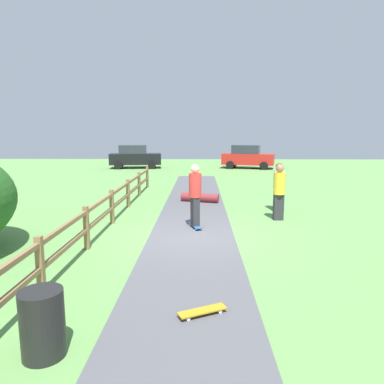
% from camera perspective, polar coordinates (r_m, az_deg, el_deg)
% --- Properties ---
extents(ground_plane, '(60.00, 60.00, 0.00)m').
position_cam_1_polar(ground_plane, '(10.17, -0.03, -6.98)').
color(ground_plane, '#60934C').
extents(asphalt_path, '(2.40, 28.00, 0.02)m').
position_cam_1_polar(asphalt_path, '(10.17, -0.03, -6.93)').
color(asphalt_path, '#515156').
rests_on(asphalt_path, ground_plane).
extents(wooden_fence, '(0.12, 18.12, 1.10)m').
position_cam_1_polar(wooden_fence, '(10.39, -14.53, -3.13)').
color(wooden_fence, olive).
rests_on(wooden_fence, ground_plane).
extents(trash_bin, '(0.56, 0.56, 0.90)m').
position_cam_1_polar(trash_bin, '(5.24, -22.96, -18.97)').
color(trash_bin, black).
rests_on(trash_bin, ground_plane).
extents(skater_riding, '(0.48, 0.82, 1.94)m').
position_cam_1_polar(skater_riding, '(10.64, 0.51, -0.09)').
color(skater_riding, '#265999').
rests_on(skater_riding, asphalt_path).
extents(skater_fallen, '(1.63, 1.40, 0.36)m').
position_cam_1_polar(skater_fallen, '(14.82, 1.19, -0.96)').
color(skater_fallen, maroon).
rests_on(skater_fallen, asphalt_path).
extents(skateboard_loose, '(0.81, 0.53, 0.08)m').
position_cam_1_polar(skateboard_loose, '(5.93, 1.69, -18.63)').
color(skateboard_loose, '#BF8C19').
rests_on(skateboard_loose, asphalt_path).
extents(bystander_white, '(0.54, 0.54, 1.81)m').
position_cam_1_polar(bystander_white, '(13.49, 13.78, 1.20)').
color(bystander_white, '#2D2D33').
rests_on(bystander_white, ground_plane).
extents(bystander_yellow, '(0.41, 0.41, 1.87)m').
position_cam_1_polar(bystander_yellow, '(12.07, 13.87, 0.42)').
color(bystander_yellow, '#2D2D33').
rests_on(bystander_yellow, ground_plane).
extents(parked_car_black, '(4.37, 2.39, 1.92)m').
position_cam_1_polar(parked_car_black, '(29.89, -9.19, 5.66)').
color(parked_car_black, black).
rests_on(parked_car_black, ground_plane).
extents(parked_car_red, '(4.49, 2.78, 1.92)m').
position_cam_1_polar(parked_car_red, '(29.67, 8.96, 5.64)').
color(parked_car_red, red).
rests_on(parked_car_red, ground_plane).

